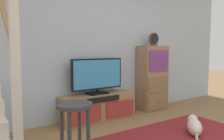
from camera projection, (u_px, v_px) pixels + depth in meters
The scene contains 7 objects.
back_wall at pixel (105, 42), 4.15m from camera, with size 6.40×0.12×2.70m, color #A8BCD1.
media_console at pixel (98, 107), 3.87m from camera, with size 1.35×0.38×0.45m.
television at pixel (97, 75), 3.83m from camera, with size 0.96×0.22×0.61m.
side_cabinet at pixel (152, 78), 4.54m from camera, with size 0.58×0.38×1.29m.
desk_clock at pixel (154, 39), 4.46m from camera, with size 0.24×0.08×0.26m.
bar_stool_near at pixel (75, 123), 2.11m from camera, with size 0.34×0.34×0.72m.
dog at pixel (194, 126), 3.24m from camera, with size 0.46×0.45×0.23m.
Camera 1 is at (-2.20, -1.10, 1.22)m, focal length 35.94 mm.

